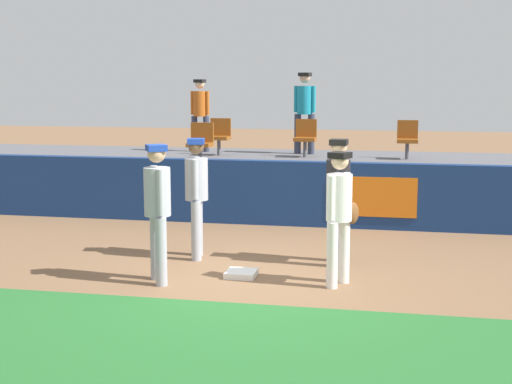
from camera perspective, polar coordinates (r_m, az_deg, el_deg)
ground_plane at (r=9.52m, az=-0.86°, el=-7.04°), size 60.00×60.00×0.00m
grass_foreground_strip at (r=7.33m, az=-4.89°, el=-11.95°), size 18.00×2.80×0.01m
first_base at (r=9.70m, az=-1.18°, el=-6.50°), size 0.40×0.40×0.08m
player_fielder_home at (r=9.15m, az=6.67°, el=-1.36°), size 0.48×0.48×1.72m
player_runner_visitor at (r=10.55m, az=-4.74°, el=0.21°), size 0.40×0.49×1.78m
player_coach_visitor at (r=9.30m, az=-7.83°, el=-0.91°), size 0.47×0.47×1.80m
player_umpire at (r=10.23m, az=6.52°, el=-0.03°), size 0.36×0.50×1.79m
field_wall at (r=13.02m, az=2.69°, el=-0.10°), size 18.00×0.26×1.18m
bleacher_platform at (r=15.56m, az=4.10°, el=0.86°), size 18.00×4.80×0.92m
seat_back_center at (r=16.14m, az=3.95°, el=4.48°), size 0.47×0.44×0.84m
seat_front_left at (r=14.77m, az=-4.41°, el=4.07°), size 0.47×0.44×0.84m
seat_back_right at (r=16.01m, az=11.93°, el=4.27°), size 0.45×0.44×0.84m
seat_back_left at (r=16.52m, az=-2.91°, el=4.58°), size 0.48×0.44×0.84m
spectator_hooded at (r=16.80m, az=3.88°, el=6.75°), size 0.52×0.42×1.88m
spectator_capped at (r=17.37m, az=-4.47°, el=6.52°), size 0.48×0.37×1.73m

